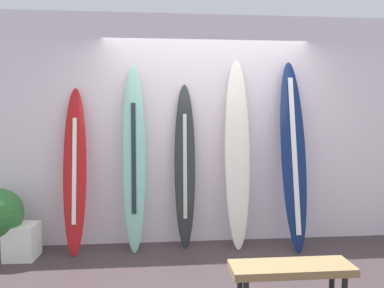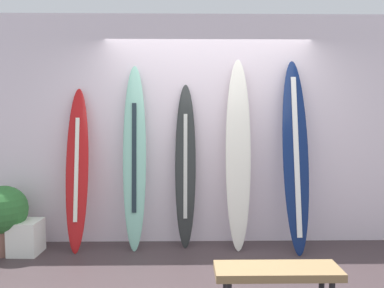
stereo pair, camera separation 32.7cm
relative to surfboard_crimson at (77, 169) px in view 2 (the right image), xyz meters
name	(u,v)px [view 2 (the right image)]	position (x,y,z in m)	size (l,w,h in m)	color
ground	(215,286)	(1.55, -0.96, -0.97)	(8.00, 8.00, 0.04)	#3B2F31
wall_back	(208,130)	(1.55, 0.34, 0.45)	(7.20, 0.20, 2.80)	silver
surfboard_crimson	(77,169)	(0.00, 0.00, 0.00)	(0.28, 0.44, 1.91)	#B31617
surfboard_seafoam	(135,157)	(0.67, 0.03, 0.13)	(0.28, 0.37, 2.17)	#84C5AE
surfboard_charcoal	(185,167)	(1.27, 0.08, 0.01)	(0.26, 0.29, 1.95)	#272A2A
surfboard_ivory	(238,154)	(1.89, 0.03, 0.17)	(0.31, 0.38, 2.25)	silver
surfboard_navy	(296,155)	(2.55, -0.06, 0.17)	(0.30, 0.53, 2.24)	navy
display_block_left	(26,237)	(-0.56, -0.15, -0.76)	(0.33, 0.33, 0.38)	white
potted_plant	(3,213)	(-0.80, -0.16, -0.48)	(0.54, 0.54, 0.79)	brown
bench	(277,275)	(1.96, -1.64, -0.57)	(0.94, 0.30, 0.45)	olive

